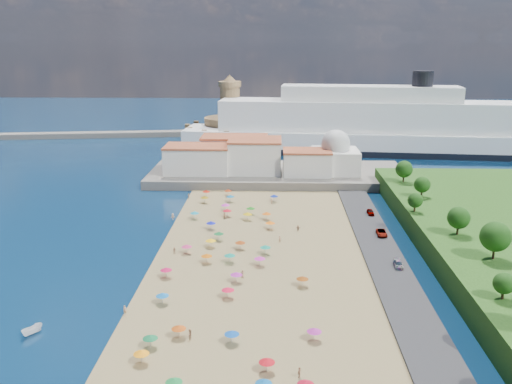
{
  "coord_description": "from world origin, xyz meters",
  "views": [
    {
      "loc": [
        9.33,
        -124.61,
        48.64
      ],
      "look_at": [
        4.0,
        25.0,
        8.0
      ],
      "focal_mm": 40.0,
      "sensor_mm": 36.0,
      "label": 1
    }
  ],
  "objects": [
    {
      "name": "domed_building",
      "position": [
        30.0,
        71.0,
        8.97
      ],
      "size": [
        16.0,
        16.0,
        15.0
      ],
      "color": "silver",
      "rests_on": "terrace"
    },
    {
      "name": "parked_cars",
      "position": [
        36.0,
        10.46,
        1.4
      ],
      "size": [
        2.52,
        42.38,
        1.44
      ],
      "color": "gray",
      "rests_on": "promenade"
    },
    {
      "name": "waterfront_buildings",
      "position": [
        -3.05,
        73.64,
        7.88
      ],
      "size": [
        57.0,
        29.0,
        11.0
      ],
      "color": "silver",
      "rests_on": "terrace"
    },
    {
      "name": "moored_boats",
      "position": [
        -29.95,
        -51.05,
        0.79
      ],
      "size": [
        6.59,
        26.67,
        1.61
      ],
      "color": "white",
      "rests_on": "ground"
    },
    {
      "name": "beachgoers",
      "position": [
        -2.65,
        3.27,
        1.12
      ],
      "size": [
        35.46,
        97.09,
        1.84
      ],
      "color": "tan",
      "rests_on": "beach"
    },
    {
      "name": "ground",
      "position": [
        0.0,
        0.0,
        0.0
      ],
      "size": [
        700.0,
        700.0,
        0.0
      ],
      "primitive_type": "plane",
      "color": "#071938",
      "rests_on": "ground"
    },
    {
      "name": "jetty",
      "position": [
        -12.0,
        108.0,
        1.2
      ],
      "size": [
        18.0,
        70.0,
        2.4
      ],
      "primitive_type": "cube",
      "color": "#59544C",
      "rests_on": "ground"
    },
    {
      "name": "breakwater",
      "position": [
        -110.0,
        153.0,
        1.3
      ],
      "size": [
        199.03,
        34.77,
        2.6
      ],
      "primitive_type": "cube",
      "rotation": [
        0.0,
        0.0,
        0.14
      ],
      "color": "#59544C",
      "rests_on": "ground"
    },
    {
      "name": "beach_parasols",
      "position": [
        -1.56,
        -5.21,
        2.15
      ],
      "size": [
        31.72,
        114.31,
        2.2
      ],
      "color": "gray",
      "rests_on": "beach"
    },
    {
      "name": "hillside_trees",
      "position": [
        49.06,
        -10.74,
        10.02
      ],
      "size": [
        13.16,
        108.36,
        7.72
      ],
      "color": "#382314",
      "rests_on": "hillside"
    },
    {
      "name": "terrace",
      "position": [
        10.0,
        73.0,
        1.5
      ],
      "size": [
        90.0,
        36.0,
        3.0
      ],
      "primitive_type": "cube",
      "color": "#59544C",
      "rests_on": "ground"
    },
    {
      "name": "fortress",
      "position": [
        -12.0,
        138.0,
        6.68
      ],
      "size": [
        40.0,
        40.0,
        32.4
      ],
      "color": "#9B7C4D",
      "rests_on": "ground"
    },
    {
      "name": "cruise_ship",
      "position": [
        49.3,
        122.08,
        10.46
      ],
      "size": [
        163.02,
        38.71,
        35.31
      ],
      "color": "black",
      "rests_on": "ground"
    }
  ]
}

